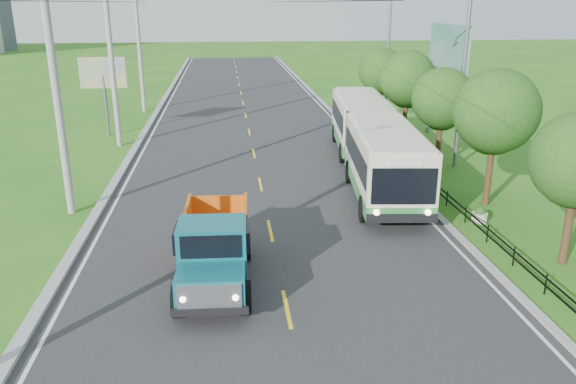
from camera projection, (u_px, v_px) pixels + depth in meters
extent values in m
plane|color=#286919|center=(287.00, 309.00, 16.48)|extent=(240.00, 240.00, 0.00)
cube|color=#28282B|center=(252.00, 146.00, 35.31)|extent=(14.00, 120.00, 0.02)
cube|color=#9E9E99|center=(135.00, 148.00, 34.53)|extent=(0.40, 120.00, 0.15)
cube|color=#9E9E99|center=(363.00, 142.00, 36.05)|extent=(0.30, 120.00, 0.10)
cube|color=silver|center=(144.00, 148.00, 34.60)|extent=(0.12, 120.00, 0.00)
cube|color=silver|center=(356.00, 143.00, 36.01)|extent=(0.12, 120.00, 0.00)
cube|color=yellow|center=(287.00, 309.00, 16.48)|extent=(0.12, 2.20, 0.00)
cube|color=black|center=(405.00, 163.00, 30.41)|extent=(0.04, 40.00, 0.60)
cylinder|color=gray|center=(57.00, 96.00, 22.48)|extent=(0.32, 0.32, 10.00)
cylinder|color=gray|center=(112.00, 65.00, 33.78)|extent=(0.32, 0.32, 10.00)
cylinder|color=gray|center=(139.00, 49.00, 45.07)|extent=(0.32, 0.32, 10.00)
cylinder|color=#382314|center=(569.00, 223.00, 18.93)|extent=(0.28, 0.28, 2.97)
sphere|color=#1D4513|center=(573.00, 174.00, 18.91)|extent=(2.33, 2.33, 2.33)
cylinder|color=#382314|center=(489.00, 168.00, 24.51)|extent=(0.28, 0.28, 3.36)
sphere|color=#1D4513|center=(496.00, 111.00, 23.71)|extent=(3.60, 3.60, 3.60)
sphere|color=#1D4513|center=(493.00, 125.00, 24.43)|extent=(2.64, 2.64, 2.64)
cylinder|color=#382314|center=(439.00, 140.00, 30.21)|extent=(0.28, 0.28, 3.02)
sphere|color=#1D4513|center=(443.00, 98.00, 29.49)|extent=(3.24, 3.24, 3.24)
sphere|color=#1D4513|center=(442.00, 109.00, 30.19)|extent=(2.38, 2.38, 2.38)
cylinder|color=#382314|center=(405.00, 117.00, 35.83)|extent=(0.28, 0.28, 3.25)
sphere|color=#1D4513|center=(407.00, 78.00, 35.05)|extent=(3.48, 3.48, 3.48)
sphere|color=#1D4513|center=(407.00, 88.00, 35.76)|extent=(2.55, 2.55, 2.55)
cylinder|color=#382314|center=(380.00, 103.00, 41.50)|extent=(0.28, 0.28, 3.08)
sphere|color=#1D4513|center=(382.00, 71.00, 40.76)|extent=(3.30, 3.30, 3.30)
sphere|color=#1D4513|center=(382.00, 79.00, 41.47)|extent=(2.42, 2.42, 2.42)
cylinder|color=slate|center=(462.00, 84.00, 29.36)|extent=(0.20, 0.20, 9.00)
cylinder|color=slate|center=(388.00, 59.00, 42.54)|extent=(0.20, 0.20, 9.00)
cube|color=slate|center=(355.00, 0.00, 40.90)|extent=(0.45, 0.16, 0.12)
cylinder|color=silver|center=(479.00, 217.00, 22.98)|extent=(0.64, 0.64, 0.40)
sphere|color=#1D4513|center=(480.00, 212.00, 22.90)|extent=(0.44, 0.44, 0.44)
cylinder|color=silver|center=(416.00, 164.00, 30.51)|extent=(0.64, 0.64, 0.40)
sphere|color=#1D4513|center=(416.00, 160.00, 30.43)|extent=(0.44, 0.44, 0.44)
cylinder|color=silver|center=(377.00, 132.00, 38.04)|extent=(0.64, 0.64, 0.40)
sphere|color=#1D4513|center=(377.00, 129.00, 37.96)|extent=(0.44, 0.44, 0.44)
cylinder|color=slate|center=(106.00, 106.00, 37.43)|extent=(0.20, 0.20, 4.00)
cube|color=yellow|center=(103.00, 73.00, 36.73)|extent=(3.00, 0.15, 2.00)
cylinder|color=slate|center=(459.00, 110.00, 33.46)|extent=(0.24, 0.24, 5.00)
cylinder|color=slate|center=(430.00, 96.00, 38.16)|extent=(0.24, 0.24, 5.00)
cube|color=#144C47|center=(449.00, 49.00, 34.75)|extent=(0.20, 6.00, 3.00)
cube|color=#33803E|center=(384.00, 183.00, 25.22)|extent=(3.58, 8.39, 0.60)
cube|color=beige|center=(386.00, 154.00, 24.79)|extent=(3.58, 8.39, 2.10)
cube|color=black|center=(386.00, 154.00, 24.78)|extent=(3.55, 7.75, 1.03)
cube|color=#33803E|center=(359.00, 137.00, 33.71)|extent=(3.52, 7.85, 0.60)
cube|color=beige|center=(360.00, 115.00, 33.28)|extent=(3.52, 7.85, 2.10)
cube|color=black|center=(360.00, 115.00, 33.27)|extent=(3.49, 7.21, 1.03)
cube|color=#4C4C4C|center=(370.00, 137.00, 29.26)|extent=(2.65, 1.35, 2.59)
cube|color=black|center=(404.00, 186.00, 20.97)|extent=(2.44, 0.33, 1.41)
cylinder|color=black|center=(364.00, 209.00, 22.89)|extent=(0.47, 1.16, 1.13)
cylinder|color=black|center=(424.00, 209.00, 22.90)|extent=(0.47, 1.16, 1.13)
cylinder|color=black|center=(350.00, 172.00, 27.93)|extent=(0.47, 1.16, 1.13)
cylinder|color=black|center=(399.00, 172.00, 27.94)|extent=(0.47, 1.16, 1.13)
cylinder|color=black|center=(343.00, 153.00, 31.43)|extent=(0.47, 1.16, 1.13)
cylinder|color=black|center=(386.00, 153.00, 31.44)|extent=(0.47, 1.16, 1.13)
cylinder|color=black|center=(335.00, 133.00, 36.17)|extent=(0.47, 1.16, 1.13)
cylinder|color=black|center=(373.00, 133.00, 36.18)|extent=(0.47, 1.16, 1.13)
cube|color=#115F69|center=(211.00, 286.00, 15.73)|extent=(1.98, 1.36, 0.92)
cube|color=#115F69|center=(213.00, 251.00, 16.88)|extent=(2.08, 1.55, 1.84)
cube|color=black|center=(212.00, 237.00, 16.73)|extent=(2.27, 1.29, 0.64)
cube|color=black|center=(215.00, 266.00, 17.85)|extent=(1.15, 5.54, 0.23)
cube|color=#CA5A13|center=(217.00, 221.00, 19.03)|extent=(2.22, 2.84, 1.19)
cylinder|color=black|center=(178.00, 300.00, 16.00)|extent=(0.36, 1.02, 1.01)
cylinder|color=black|center=(246.00, 298.00, 16.12)|extent=(0.36, 1.02, 1.01)
cylinder|color=black|center=(190.00, 247.00, 19.47)|extent=(0.36, 1.02, 1.01)
cylinder|color=black|center=(246.00, 245.00, 19.59)|extent=(0.36, 1.02, 1.01)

